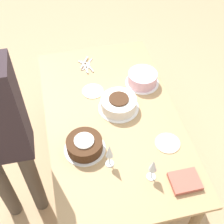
{
  "coord_description": "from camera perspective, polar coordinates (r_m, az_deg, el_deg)",
  "views": [
    {
      "loc": [
        1.48,
        -0.34,
        2.53
      ],
      "look_at": [
        0.0,
        0.0,
        0.78
      ],
      "focal_mm": 50.0,
      "sensor_mm": 36.0,
      "label": 1
    }
  ],
  "objects": [
    {
      "name": "dining_table",
      "position": [
        2.42,
        0.0,
        -2.22
      ],
      "size": [
        1.71,
        0.99,
        0.73
      ],
      "color": "tan",
      "rests_on": "ground_plane"
    },
    {
      "name": "napkin_stack",
      "position": [
        2.08,
        13.19,
        -12.22
      ],
      "size": [
        0.16,
        0.19,
        0.03
      ],
      "color": "#B75B4C",
      "rests_on": "dining_table"
    },
    {
      "name": "wine_glass_far",
      "position": [
        1.99,
        -0.47,
        -7.31
      ],
      "size": [
        0.06,
        0.06,
        0.21
      ],
      "color": "silver",
      "rests_on": "dining_table"
    },
    {
      "name": "cake_center_white",
      "position": [
        2.37,
        1.23,
        1.53
      ],
      "size": [
        0.31,
        0.31,
        0.11
      ],
      "color": "white",
      "rests_on": "dining_table"
    },
    {
      "name": "wine_glass_near",
      "position": [
        1.96,
        7.52,
        -9.79
      ],
      "size": [
        0.06,
        0.06,
        0.19
      ],
      "color": "silver",
      "rests_on": "dining_table"
    },
    {
      "name": "fork_pile",
      "position": [
        2.77,
        -4.72,
        8.55
      ],
      "size": [
        0.22,
        0.13,
        0.02
      ],
      "color": "silver",
      "rests_on": "dining_table"
    },
    {
      "name": "ground_plane",
      "position": [
        2.95,
        0.0,
        -10.01
      ],
      "size": [
        12.0,
        12.0,
        0.0
      ],
      "primitive_type": "plane",
      "color": "tan"
    },
    {
      "name": "cake_front_chocolate",
      "position": [
        2.14,
        -5.05,
        -6.04
      ],
      "size": [
        0.29,
        0.29,
        0.11
      ],
      "color": "white",
      "rests_on": "dining_table"
    },
    {
      "name": "dessert_plate_right",
      "position": [
        2.23,
        10.13,
        -5.6
      ],
      "size": [
        0.18,
        0.18,
        0.01
      ],
      "color": "beige",
      "rests_on": "dining_table"
    },
    {
      "name": "cake_back_decorated",
      "position": [
        2.58,
        5.58,
        6.11
      ],
      "size": [
        0.28,
        0.28,
        0.11
      ],
      "color": "white",
      "rests_on": "dining_table"
    },
    {
      "name": "dessert_plate_left",
      "position": [
        2.54,
        -3.54,
        3.84
      ],
      "size": [
        0.18,
        0.18,
        0.01
      ],
      "color": "beige",
      "rests_on": "dining_table"
    }
  ]
}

